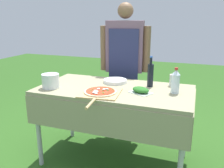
{
  "coord_description": "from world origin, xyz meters",
  "views": [
    {
      "loc": [
        0.73,
        -2.09,
        1.47
      ],
      "look_at": [
        -0.03,
        0.0,
        0.84
      ],
      "focal_mm": 38.0,
      "sensor_mm": 36.0,
      "label": 1
    }
  ],
  "objects_px": {
    "person_cook": "(125,59)",
    "oil_bottle": "(150,75)",
    "prep_table": "(114,97)",
    "water_bottle": "(175,81)",
    "pizza_on_peel": "(100,93)",
    "plate_stack": "(115,81)",
    "sauce_jar": "(174,81)",
    "mixing_tub": "(51,81)",
    "herb_container": "(141,90)"
  },
  "relations": [
    {
      "from": "mixing_tub",
      "to": "plate_stack",
      "type": "distance_m",
      "value": 0.66
    },
    {
      "from": "oil_bottle",
      "to": "mixing_tub",
      "type": "height_order",
      "value": "oil_bottle"
    },
    {
      "from": "herb_container",
      "to": "plate_stack",
      "type": "bearing_deg",
      "value": 142.73
    },
    {
      "from": "person_cook",
      "to": "oil_bottle",
      "type": "bearing_deg",
      "value": 122.36
    },
    {
      "from": "mixing_tub",
      "to": "prep_table",
      "type": "bearing_deg",
      "value": 18.55
    },
    {
      "from": "water_bottle",
      "to": "mixing_tub",
      "type": "height_order",
      "value": "water_bottle"
    },
    {
      "from": "water_bottle",
      "to": "plate_stack",
      "type": "xyz_separation_m",
      "value": [
        -0.63,
        0.15,
        -0.09
      ]
    },
    {
      "from": "pizza_on_peel",
      "to": "mixing_tub",
      "type": "bearing_deg",
      "value": 171.28
    },
    {
      "from": "water_bottle",
      "to": "plate_stack",
      "type": "height_order",
      "value": "water_bottle"
    },
    {
      "from": "water_bottle",
      "to": "sauce_jar",
      "type": "xyz_separation_m",
      "value": [
        -0.04,
        0.23,
        -0.06
      ]
    },
    {
      "from": "water_bottle",
      "to": "mixing_tub",
      "type": "distance_m",
      "value": 1.18
    },
    {
      "from": "prep_table",
      "to": "mixing_tub",
      "type": "relative_size",
      "value": 9.03
    },
    {
      "from": "herb_container",
      "to": "plate_stack",
      "type": "distance_m",
      "value": 0.42
    },
    {
      "from": "pizza_on_peel",
      "to": "plate_stack",
      "type": "relative_size",
      "value": 2.35
    },
    {
      "from": "sauce_jar",
      "to": "oil_bottle",
      "type": "bearing_deg",
      "value": -154.56
    },
    {
      "from": "herb_container",
      "to": "mixing_tub",
      "type": "xyz_separation_m",
      "value": [
        -0.87,
        -0.14,
        0.04
      ]
    },
    {
      "from": "person_cook",
      "to": "mixing_tub",
      "type": "xyz_separation_m",
      "value": [
        -0.48,
        -0.88,
        -0.1
      ]
    },
    {
      "from": "herb_container",
      "to": "sauce_jar",
      "type": "relative_size",
      "value": 2.08
    },
    {
      "from": "sauce_jar",
      "to": "prep_table",
      "type": "bearing_deg",
      "value": -152.08
    },
    {
      "from": "water_bottle",
      "to": "herb_container",
      "type": "distance_m",
      "value": 0.32
    },
    {
      "from": "prep_table",
      "to": "pizza_on_peel",
      "type": "distance_m",
      "value": 0.25
    },
    {
      "from": "oil_bottle",
      "to": "mixing_tub",
      "type": "relative_size",
      "value": 1.83
    },
    {
      "from": "pizza_on_peel",
      "to": "person_cook",
      "type": "bearing_deg",
      "value": 86.01
    },
    {
      "from": "prep_table",
      "to": "water_bottle",
      "type": "bearing_deg",
      "value": 4.79
    },
    {
      "from": "oil_bottle",
      "to": "herb_container",
      "type": "xyz_separation_m",
      "value": [
        -0.04,
        -0.24,
        -0.09
      ]
    },
    {
      "from": "oil_bottle",
      "to": "herb_container",
      "type": "relative_size",
      "value": 1.27
    },
    {
      "from": "mixing_tub",
      "to": "sauce_jar",
      "type": "distance_m",
      "value": 1.22
    },
    {
      "from": "mixing_tub",
      "to": "oil_bottle",
      "type": "bearing_deg",
      "value": 22.58
    },
    {
      "from": "herb_container",
      "to": "mixing_tub",
      "type": "height_order",
      "value": "mixing_tub"
    },
    {
      "from": "herb_container",
      "to": "mixing_tub",
      "type": "distance_m",
      "value": 0.88
    },
    {
      "from": "person_cook",
      "to": "mixing_tub",
      "type": "height_order",
      "value": "person_cook"
    },
    {
      "from": "water_bottle",
      "to": "oil_bottle",
      "type": "bearing_deg",
      "value": 152.76
    },
    {
      "from": "pizza_on_peel",
      "to": "herb_container",
      "type": "relative_size",
      "value": 2.46
    },
    {
      "from": "herb_container",
      "to": "sauce_jar",
      "type": "bearing_deg",
      "value": 53.3
    },
    {
      "from": "oil_bottle",
      "to": "mixing_tub",
      "type": "bearing_deg",
      "value": -157.42
    },
    {
      "from": "prep_table",
      "to": "herb_container",
      "type": "relative_size",
      "value": 6.28
    },
    {
      "from": "pizza_on_peel",
      "to": "oil_bottle",
      "type": "height_order",
      "value": "oil_bottle"
    },
    {
      "from": "person_cook",
      "to": "pizza_on_peel",
      "type": "distance_m",
      "value": 0.92
    },
    {
      "from": "water_bottle",
      "to": "sauce_jar",
      "type": "relative_size",
      "value": 2.04
    },
    {
      "from": "oil_bottle",
      "to": "plate_stack",
      "type": "bearing_deg",
      "value": 177.28
    },
    {
      "from": "pizza_on_peel",
      "to": "sauce_jar",
      "type": "distance_m",
      "value": 0.77
    },
    {
      "from": "oil_bottle",
      "to": "plate_stack",
      "type": "xyz_separation_m",
      "value": [
        -0.38,
        0.02,
        -0.1
      ]
    },
    {
      "from": "oil_bottle",
      "to": "herb_container",
      "type": "bearing_deg",
      "value": -99.13
    },
    {
      "from": "herb_container",
      "to": "oil_bottle",
      "type": "bearing_deg",
      "value": 80.87
    },
    {
      "from": "prep_table",
      "to": "mixing_tub",
      "type": "distance_m",
      "value": 0.64
    },
    {
      "from": "person_cook",
      "to": "water_bottle",
      "type": "height_order",
      "value": "person_cook"
    },
    {
      "from": "prep_table",
      "to": "plate_stack",
      "type": "xyz_separation_m",
      "value": [
        -0.06,
        0.2,
        0.11
      ]
    },
    {
      "from": "person_cook",
      "to": "herb_container",
      "type": "distance_m",
      "value": 0.85
    },
    {
      "from": "person_cook",
      "to": "herb_container",
      "type": "height_order",
      "value": "person_cook"
    },
    {
      "from": "sauce_jar",
      "to": "mixing_tub",
      "type": "bearing_deg",
      "value": -156.86
    }
  ]
}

